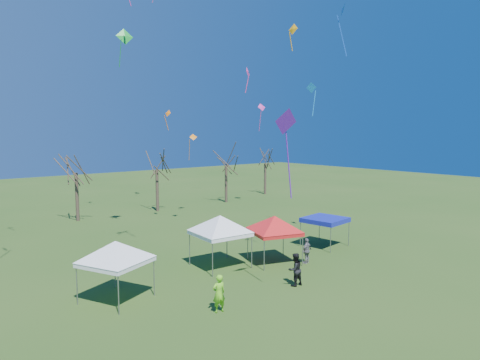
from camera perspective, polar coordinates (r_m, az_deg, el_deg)
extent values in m
plane|color=#2A4D18|center=(24.64, 4.27, -13.72)|extent=(140.00, 140.00, 0.00)
cylinder|color=#3D2D21|center=(43.69, -20.91, -2.12)|extent=(0.32, 0.32, 4.64)
cylinder|color=#3D2D21|center=(46.72, -10.98, -1.38)|extent=(0.32, 0.32, 4.49)
cylinder|color=#3D2D21|center=(51.76, -1.86, -0.52)|extent=(0.32, 0.32, 4.47)
cylinder|color=#3D2D21|center=(58.72, 3.37, 0.17)|extent=(0.32, 0.32, 4.23)
cylinder|color=gray|center=(21.26, -15.89, -14.57)|extent=(0.06, 0.06, 1.89)
cylinder|color=gray|center=(23.04, -20.92, -13.09)|extent=(0.06, 0.06, 1.89)
cylinder|color=gray|center=(23.16, -11.38, -12.68)|extent=(0.06, 0.06, 1.89)
cylinder|color=gray|center=(24.80, -16.34, -11.52)|extent=(0.06, 0.06, 1.89)
cube|color=white|center=(22.70, -16.22, -10.40)|extent=(3.75, 3.75, 0.23)
pyramid|color=white|center=(22.42, -16.30, -7.81)|extent=(3.67, 3.67, 0.95)
cylinder|color=gray|center=(25.49, -3.69, -10.61)|extent=(0.06, 0.06, 2.03)
cylinder|color=gray|center=(27.88, -6.74, -9.15)|extent=(0.06, 0.06, 2.03)
cylinder|color=gray|center=(27.00, 1.57, -9.62)|extent=(0.06, 0.06, 2.03)
cylinder|color=gray|center=(29.26, -1.76, -8.36)|extent=(0.06, 0.06, 2.03)
cube|color=white|center=(27.08, -2.66, -7.09)|extent=(3.30, 3.30, 0.24)
pyramid|color=white|center=(26.84, -2.68, -4.72)|extent=(4.30, 4.30, 1.02)
cylinder|color=gray|center=(26.59, 3.24, -10.03)|extent=(0.06, 0.06, 1.91)
cylinder|color=gray|center=(28.95, 1.03, -8.65)|extent=(0.06, 0.06, 1.91)
cylinder|color=gray|center=(27.77, 8.33, -9.37)|extent=(0.06, 0.06, 1.91)
cylinder|color=gray|center=(30.03, 5.80, -8.13)|extent=(0.06, 0.06, 1.91)
cube|color=red|center=(28.04, 4.62, -6.92)|extent=(3.62, 3.62, 0.23)
pyramid|color=red|center=(27.81, 4.64, -4.77)|extent=(3.84, 3.84, 0.95)
cylinder|color=gray|center=(30.96, 11.99, -7.86)|extent=(0.05, 0.05, 1.83)
cylinder|color=gray|center=(32.32, 8.06, -7.18)|extent=(0.05, 0.05, 1.83)
cylinder|color=gray|center=(33.13, 14.30, -6.98)|extent=(0.05, 0.05, 1.83)
cylinder|color=gray|center=(34.40, 10.54, -6.39)|extent=(0.05, 0.05, 1.83)
cube|color=#0E189A|center=(32.45, 11.26, -5.33)|extent=(3.08, 3.08, 0.22)
cube|color=#0E189A|center=(32.42, 11.27, -5.04)|extent=(3.08, 3.08, 0.11)
imported|color=#6FD421|center=(20.84, -2.84, -14.87)|extent=(0.71, 0.51, 1.82)
imported|color=black|center=(24.30, 7.33, -11.75)|extent=(0.95, 0.77, 1.84)
imported|color=slate|center=(28.37, 8.89, -9.30)|extent=(1.03, 0.57, 1.66)
cone|color=#EC348E|center=(29.40, 1.05, 14.26)|extent=(0.64, 0.51, 0.67)
cube|color=#EC348E|center=(29.17, 0.98, 12.76)|extent=(0.20, 0.27, 1.25)
cone|color=#DD319D|center=(48.54, 2.90, 9.70)|extent=(1.08, 0.71, 0.91)
cube|color=#DD319D|center=(48.36, 2.70, 7.97)|extent=(0.09, 0.44, 2.45)
cone|color=blue|center=(27.38, 13.51, 21.25)|extent=(0.92, 0.80, 0.88)
cube|color=blue|center=(27.35, 13.44, 18.20)|extent=(0.42, 0.54, 2.41)
cone|color=green|center=(35.32, -15.12, 18.02)|extent=(1.39, 0.70, 1.30)
cube|color=green|center=(34.97, -15.68, 15.94)|extent=(0.16, 0.79, 1.97)
cone|color=#6418AD|center=(20.78, 6.05, 7.81)|extent=(1.38, 0.67, 1.29)
cube|color=#6418AD|center=(20.99, 6.48, 2.24)|extent=(0.08, 0.52, 3.40)
cone|color=orange|center=(28.37, 7.06, 19.35)|extent=(0.27, 0.74, 0.72)
cube|color=orange|center=(28.31, 6.79, 17.85)|extent=(0.35, 0.06, 1.12)
cone|color=orange|center=(38.99, -9.60, 8.78)|extent=(0.48, 0.74, 0.64)
cube|color=orange|center=(39.12, -9.81, 7.54)|extent=(0.49, 0.15, 1.35)
cone|color=#158CE7|center=(36.06, 9.52, 12.06)|extent=(0.47, 0.92, 0.89)
cube|color=#158CE7|center=(35.85, 9.85, 10.05)|extent=(0.53, 0.18, 2.11)
cone|color=orange|center=(43.15, -6.25, 5.73)|extent=(0.92, 0.79, 0.67)
cube|color=orange|center=(43.13, -6.77, 4.02)|extent=(0.41, 0.79, 2.19)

